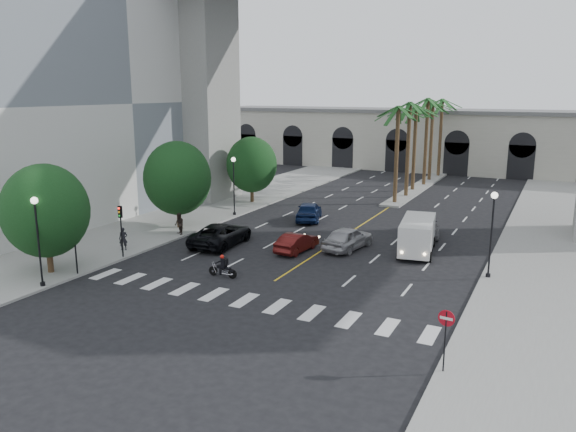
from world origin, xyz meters
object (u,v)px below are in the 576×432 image
at_px(traffic_signal_near, 74,236).
at_px(do_not_enter_sign, 446,328).
at_px(car_d, 423,226).
at_px(pedestrian_b, 179,224).
at_px(lamp_post_left_far, 234,181).
at_px(traffic_signal_far, 121,223).
at_px(lamp_post_left_near, 38,234).
at_px(car_e, 309,211).
at_px(pedestrian_a, 123,239).
at_px(motorcycle_rider, 223,267).
at_px(lamp_post_right, 492,227).
at_px(car_c, 221,234).
at_px(car_b, 297,242).
at_px(cargo_van, 417,235).
at_px(car_a, 348,238).

xyz_separation_m(traffic_signal_near, do_not_enter_sign, (22.60, -2.49, -0.52)).
bearing_deg(car_d, pedestrian_b, 10.61).
bearing_deg(lamp_post_left_far, car_d, 2.45).
height_order(traffic_signal_far, do_not_enter_sign, traffic_signal_far).
bearing_deg(lamp_post_left_near, car_e, 73.33).
distance_m(car_e, pedestrian_a, 16.56).
distance_m(lamp_post_left_far, traffic_signal_far, 14.52).
xyz_separation_m(pedestrian_a, do_not_enter_sign, (23.68, -7.77, 1.04)).
height_order(motorcycle_rider, car_e, car_e).
bearing_deg(lamp_post_left_near, motorcycle_rider, 37.10).
relative_size(lamp_post_right, traffic_signal_far, 1.47).
relative_size(lamp_post_left_far, motorcycle_rider, 2.73).
bearing_deg(car_c, pedestrian_a, 37.86).
xyz_separation_m(car_b, pedestrian_a, (-10.88, -5.49, 0.28)).
height_order(car_d, pedestrian_a, pedestrian_a).
distance_m(lamp_post_left_near, traffic_signal_near, 2.60).
relative_size(traffic_signal_near, pedestrian_a, 2.27).
height_order(car_b, pedestrian_a, pedestrian_a).
height_order(lamp_post_left_far, lamp_post_right, same).
distance_m(traffic_signal_near, pedestrian_b, 10.64).
height_order(lamp_post_left_far, car_c, lamp_post_left_far).
bearing_deg(cargo_van, traffic_signal_far, -158.67).
bearing_deg(traffic_signal_near, pedestrian_b, 91.09).
bearing_deg(traffic_signal_far, car_a, 34.89).
distance_m(car_e, cargo_van, 12.35).
distance_m(lamp_post_left_far, pedestrian_b, 8.27).
height_order(traffic_signal_far, motorcycle_rider, traffic_signal_far).
relative_size(lamp_post_left_far, car_b, 1.31).
bearing_deg(traffic_signal_far, car_e, 67.45).
height_order(traffic_signal_near, car_d, traffic_signal_near).
xyz_separation_m(lamp_post_left_far, cargo_van, (17.59, -4.40, -1.88)).
height_order(lamp_post_left_far, pedestrian_b, lamp_post_left_far).
height_order(car_d, do_not_enter_sign, do_not_enter_sign).
xyz_separation_m(lamp_post_left_near, motorcycle_rider, (8.28, 6.26, -2.58)).
bearing_deg(cargo_van, do_not_enter_sign, -81.57).
xyz_separation_m(car_b, do_not_enter_sign, (12.80, -13.26, 1.32)).
relative_size(lamp_post_left_far, do_not_enter_sign, 1.95).
height_order(traffic_signal_far, car_d, traffic_signal_far).
bearing_deg(car_b, car_e, -66.08).
relative_size(motorcycle_rider, do_not_enter_sign, 0.71).
bearing_deg(lamp_post_right, pedestrian_b, 179.92).
distance_m(pedestrian_a, do_not_enter_sign, 24.94).
relative_size(traffic_signal_near, cargo_van, 0.62).
relative_size(car_a, pedestrian_b, 2.87).
bearing_deg(car_d, lamp_post_left_near, 35.66).
distance_m(lamp_post_right, cargo_van, 6.60).
bearing_deg(lamp_post_left_far, traffic_signal_near, -89.69).
xyz_separation_m(lamp_post_right, do_not_enter_sign, (-0.10, -12.99, -1.23)).
height_order(traffic_signal_near, cargo_van, traffic_signal_near).
height_order(lamp_post_right, traffic_signal_far, lamp_post_right).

